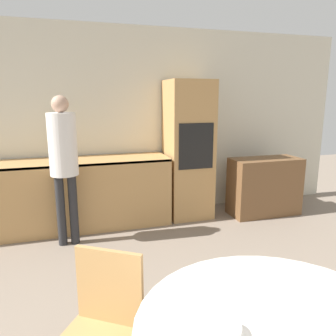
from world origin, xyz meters
TOP-DOWN VIEW (x-y plane):
  - wall_back at (0.00, 4.85)m, footprint 6.76×0.05m
  - kitchen_counter at (-1.01, 4.50)m, footprint 3.04×0.60m
  - oven_unit at (0.85, 4.51)m, footprint 0.60×0.59m
  - sideboard at (1.92, 4.24)m, footprint 1.00×0.45m
  - chair_far_left at (-0.62, 1.81)m, footprint 0.55×0.55m
  - person_standing at (-0.79, 4.01)m, footprint 0.31×0.31m
  - bowl_near at (-0.19, 1.29)m, footprint 0.13×0.13m

SIDE VIEW (x-z plane):
  - sideboard at x=1.92m, z-range 0.00..0.82m
  - kitchen_counter at x=-1.01m, z-range 0.01..0.91m
  - chair_far_left at x=-0.62m, z-range 0.06..0.95m
  - bowl_near at x=-0.19m, z-range 0.76..0.81m
  - oven_unit at x=0.85m, z-range 0.00..1.89m
  - person_standing at x=-0.79m, z-range 0.21..1.90m
  - wall_back at x=0.00m, z-range 0.00..2.60m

